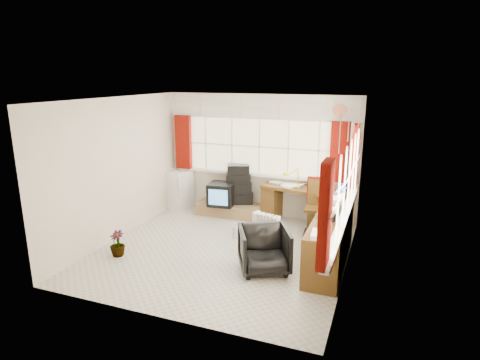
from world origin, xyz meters
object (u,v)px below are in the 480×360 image
object	(u,v)px
desk	(296,202)
radiator	(268,236)
mini_fridge	(179,189)
tv_bench	(230,209)
office_chair	(264,250)
crt_tv	(222,194)
desk_lamp	(298,174)
credenza	(330,240)
task_chair	(318,204)

from	to	relation	value
desk	radiator	size ratio (longest dim) A/B	2.20
desk	mini_fridge	distance (m)	2.63
tv_bench	mini_fridge	world-z (taller)	mini_fridge
office_chair	crt_tv	distance (m)	2.50
desk_lamp	desk	bearing A→B (deg)	110.50
desk	mini_fridge	world-z (taller)	mini_fridge
office_chair	mini_fridge	xyz separation A→B (m)	(-2.65, 2.19, 0.08)
radiator	credenza	size ratio (longest dim) A/B	0.32
task_chair	tv_bench	xyz separation A→B (m)	(-1.88, 0.35, -0.43)
radiator	credenza	world-z (taller)	credenza
desk_lamp	mini_fridge	xyz separation A→B (m)	(-2.67, 0.11, -0.60)
desk_lamp	tv_bench	bearing A→B (deg)	178.91
desk	tv_bench	xyz separation A→B (m)	(-1.38, -0.08, -0.29)
radiator	desk_lamp	bearing A→B (deg)	82.59
task_chair	tv_bench	size ratio (longest dim) A/B	0.75
radiator	credenza	xyz separation A→B (m)	(1.04, -0.12, 0.13)
radiator	tv_bench	size ratio (longest dim) A/B	0.45
desk	credenza	distance (m)	1.84
task_chair	desk_lamp	bearing A→B (deg)	144.59
tv_bench	office_chair	bearing A→B (deg)	-56.45
tv_bench	desk	bearing A→B (deg)	3.32
crt_tv	task_chair	bearing A→B (deg)	-5.97
credenza	mini_fridge	bearing A→B (deg)	155.61
task_chair	office_chair	xyz separation A→B (m)	(-0.48, -1.76, -0.22)
office_chair	crt_tv	size ratio (longest dim) A/B	1.32
task_chair	radiator	bearing A→B (deg)	-121.11
radiator	task_chair	bearing A→B (deg)	58.89
office_chair	tv_bench	size ratio (longest dim) A/B	0.53
office_chair	desk	bearing A→B (deg)	63.48
credenza	mini_fridge	world-z (taller)	credenza
task_chair	mini_fridge	world-z (taller)	task_chair
credenza	crt_tv	xyz separation A→B (m)	(-2.41, 1.38, 0.10)
desk_lamp	task_chair	world-z (taller)	desk_lamp
mini_fridge	desk_lamp	bearing A→B (deg)	-2.29
office_chair	desk_lamp	bearing A→B (deg)	62.40
task_chair	radiator	world-z (taller)	task_chair
desk	desk_lamp	world-z (taller)	desk_lamp
task_chair	radiator	size ratio (longest dim) A/B	1.66
crt_tv	desk_lamp	bearing A→B (deg)	4.18
office_chair	radiator	xyz separation A→B (m)	(-0.16, 0.71, -0.08)
task_chair	office_chair	world-z (taller)	task_chair
crt_tv	tv_bench	bearing A→B (deg)	47.17
crt_tv	mini_fridge	size ratio (longest dim) A/B	0.67
office_chair	mini_fridge	distance (m)	3.44
tv_bench	crt_tv	bearing A→B (deg)	-132.83
task_chair	crt_tv	bearing A→B (deg)	174.03
task_chair	credenza	world-z (taller)	task_chair
desk_lamp	crt_tv	distance (m)	1.64
radiator	office_chair	bearing A→B (deg)	-77.57
desk	desk_lamp	bearing A→B (deg)	-69.50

